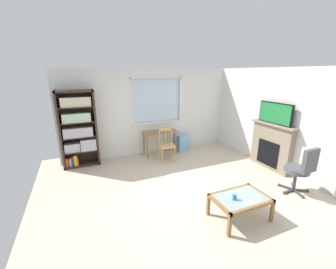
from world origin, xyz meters
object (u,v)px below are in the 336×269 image
plastic_drawer_unit (182,143)px  office_chair (302,168)px  desk_under_window (160,135)px  wooden_chair (167,145)px  coffee_table (240,200)px  fireplace (271,146)px  sippy_cup (234,197)px  tv (275,113)px  bookshelf (78,129)px

plastic_drawer_unit → office_chair: office_chair is taller
desk_under_window → wooden_chair: 0.53m
plastic_drawer_unit → coffee_table: size_ratio=0.55×
fireplace → office_chair: bearing=-111.4°
wooden_chair → sippy_cup: size_ratio=10.00×
plastic_drawer_unit → fireplace: 2.55m
desk_under_window → wooden_chair: size_ratio=1.10×
fireplace → sippy_cup: fireplace is taller
desk_under_window → sippy_cup: 3.30m
plastic_drawer_unit → sippy_cup: plastic_drawer_unit is taller
plastic_drawer_unit → coffee_table: bearing=-100.2°
plastic_drawer_unit → coffee_table: plastic_drawer_unit is taller
wooden_chair → tv: 2.86m
coffee_table → fireplace: bearing=31.6°
desk_under_window → coffee_table: 3.30m
bookshelf → tv: (4.44, -2.10, 0.43)m
bookshelf → fireplace: bookshelf is taller
bookshelf → sippy_cup: 4.10m
wooden_chair → sippy_cup: 2.78m
bookshelf → desk_under_window: 2.23m
tv → office_chair: bearing=-110.7°
desk_under_window → plastic_drawer_unit: bearing=3.7°
desk_under_window → office_chair: bearing=-60.0°
office_chair → tv: bearing=69.3°
office_chair → wooden_chair: bearing=124.6°
tv → sippy_cup: size_ratio=10.24×
bookshelf → sippy_cup: size_ratio=21.91×
fireplace → desk_under_window: bearing=138.7°
wooden_chair → coffee_table: 2.78m
fireplace → office_chair: (-0.45, -1.15, -0.03)m
bookshelf → wooden_chair: size_ratio=2.19×
tv → plastic_drawer_unit: bearing=125.9°
office_chair → coffee_table: office_chair is taller
office_chair → coffee_table: size_ratio=1.09×
sippy_cup → fireplace: bearing=30.2°
plastic_drawer_unit → office_chair: (1.05, -3.19, 0.30)m
coffee_table → sippy_cup: 0.18m
desk_under_window → wooden_chair: bearing=-89.8°
coffee_table → sippy_cup: sippy_cup is taller
plastic_drawer_unit → sippy_cup: bearing=-102.5°
coffee_table → sippy_cup: bearing=-176.0°
bookshelf → fireplace: size_ratio=1.61×
wooden_chair → office_chair: office_chair is taller
plastic_drawer_unit → coffee_table: 3.39m
wooden_chair → coffee_table: (0.17, -2.77, -0.12)m
tv → office_chair: (-0.43, -1.15, -0.88)m
office_chair → coffee_table: 1.67m
desk_under_window → coffee_table: size_ratio=1.08×
bookshelf → coffee_table: 4.18m
desk_under_window → sippy_cup: size_ratio=11.00×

